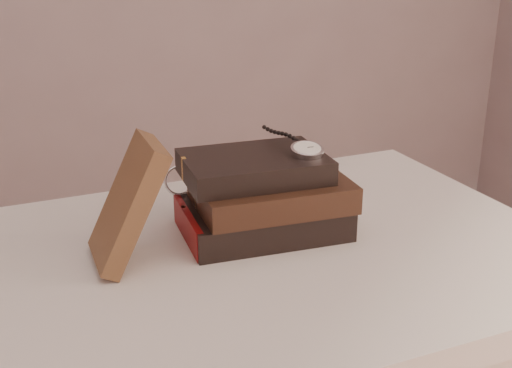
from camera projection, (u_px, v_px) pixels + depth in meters
name	position (u px, v px, depth m)	size (l,w,h in m)	color
table	(211.00, 317.00, 0.95)	(1.00, 0.60, 0.75)	silver
book_stack	(263.00, 197.00, 0.98)	(0.25, 0.18, 0.12)	black
journal	(128.00, 203.00, 0.88)	(0.03, 0.11, 0.17)	#432A1A
pocket_watch	(304.00, 148.00, 0.97)	(0.05, 0.15, 0.02)	silver
eyeglasses	(195.00, 178.00, 1.03)	(0.11, 0.12, 0.05)	silver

